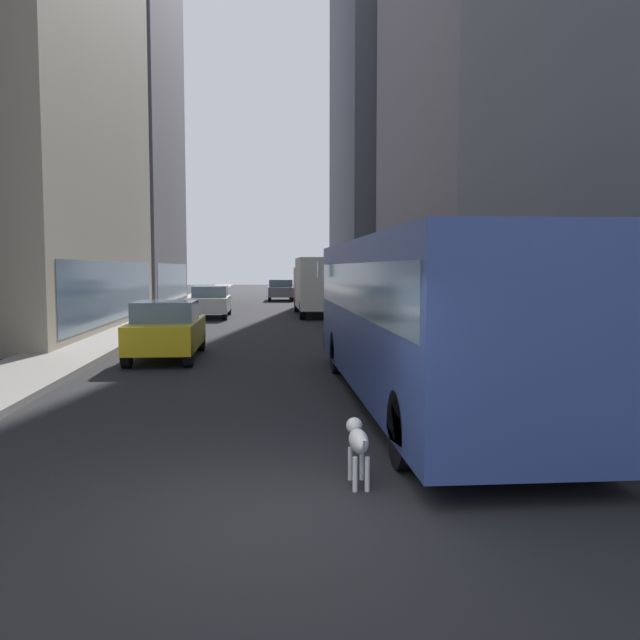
% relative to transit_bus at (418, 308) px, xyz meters
% --- Properties ---
extents(ground_plane, '(120.00, 120.00, 0.00)m').
position_rel_transit_bus_xyz_m(ground_plane, '(-2.80, 29.36, -1.78)').
color(ground_plane, '#232326').
extents(sidewalk_left, '(2.40, 110.00, 0.15)m').
position_rel_transit_bus_xyz_m(sidewalk_left, '(-8.50, 29.36, -1.70)').
color(sidewalk_left, '#9E9991').
rests_on(sidewalk_left, ground).
extents(sidewalk_right, '(2.40, 110.00, 0.15)m').
position_rel_transit_bus_xyz_m(sidewalk_right, '(2.90, 29.36, -1.70)').
color(sidewalk_right, gray).
rests_on(sidewalk_right, ground).
extents(building_left_far, '(11.75, 15.35, 34.37)m').
position_rel_transit_bus_xyz_m(building_left_far, '(-14.70, 32.61, 15.40)').
color(building_left_far, slate).
rests_on(building_left_far, ground).
extents(building_right_mid, '(8.24, 20.46, 25.10)m').
position_rel_transit_bus_xyz_m(building_right_mid, '(9.10, 24.15, 10.76)').
color(building_right_mid, slate).
rests_on(building_right_mid, ground).
extents(building_right_far, '(10.66, 18.74, 40.64)m').
position_rel_transit_bus_xyz_m(building_right_far, '(9.10, 46.13, 18.54)').
color(building_right_far, '#4C515B').
rests_on(building_right_far, ground).
extents(transit_bus, '(2.78, 11.53, 3.05)m').
position_rel_transit_bus_xyz_m(transit_bus, '(0.00, 0.00, 0.00)').
color(transit_bus, '#33478C').
rests_on(transit_bus, ground).
extents(car_white_van, '(1.85, 4.64, 1.62)m').
position_rel_transit_bus_xyz_m(car_white_van, '(-5.60, 22.03, -0.95)').
color(car_white_van, silver).
rests_on(car_white_van, ground).
extents(car_grey_wagon, '(1.93, 4.25, 1.62)m').
position_rel_transit_bus_xyz_m(car_grey_wagon, '(-1.60, 39.66, -0.95)').
color(car_grey_wagon, slate).
rests_on(car_grey_wagon, ground).
extents(car_yellow_taxi, '(1.76, 4.28, 1.62)m').
position_rel_transit_bus_xyz_m(car_yellow_taxi, '(-5.60, 6.46, -0.96)').
color(car_yellow_taxi, yellow).
rests_on(car_yellow_taxi, ground).
extents(box_truck, '(2.30, 7.50, 3.05)m').
position_rel_transit_bus_xyz_m(box_truck, '(0.00, 22.95, -0.11)').
color(box_truck, '#A51919').
rests_on(box_truck, ground).
extents(dalmatian_dog, '(0.22, 0.96, 0.72)m').
position_rel_transit_bus_xyz_m(dalmatian_dog, '(-1.81, -4.71, -1.26)').
color(dalmatian_dog, white).
rests_on(dalmatian_dog, ground).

